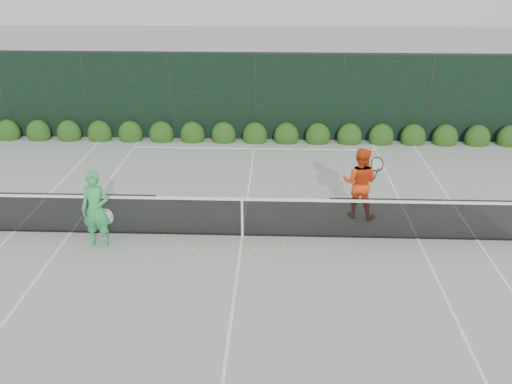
{
  "coord_description": "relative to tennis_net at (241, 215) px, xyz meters",
  "views": [
    {
      "loc": [
        0.8,
        -11.98,
        6.24
      ],
      "look_at": [
        0.31,
        0.3,
        1.0
      ],
      "focal_mm": 40.0,
      "sensor_mm": 36.0,
      "label": 1
    }
  ],
  "objects": [
    {
      "name": "court_lines",
      "position": [
        0.02,
        0.0,
        -0.53
      ],
      "size": [
        11.03,
        23.83,
        0.01
      ],
      "color": "white",
      "rests_on": "ground"
    },
    {
      "name": "windscreen_fence",
      "position": [
        0.02,
        -2.71,
        0.98
      ],
      "size": [
        32.0,
        21.07,
        3.06
      ],
      "color": "black",
      "rests_on": "ground"
    },
    {
      "name": "player_woman",
      "position": [
        -3.21,
        -0.6,
        0.36
      ],
      "size": [
        0.7,
        0.48,
        1.79
      ],
      "rotation": [
        0.0,
        0.0,
        -0.08
      ],
      "color": "green",
      "rests_on": "ground"
    },
    {
      "name": "tennis_net",
      "position": [
        0.0,
        0.0,
        0.0
      ],
      "size": [
        12.9,
        0.1,
        1.07
      ],
      "color": "black",
      "rests_on": "ground"
    },
    {
      "name": "tennis_balls",
      "position": [
        0.28,
        -0.3,
        -0.5
      ],
      "size": [
        4.65,
        1.66,
        0.07
      ],
      "color": "#CDE332",
      "rests_on": "ground"
    },
    {
      "name": "hedge_row",
      "position": [
        0.02,
        7.15,
        -0.3
      ],
      "size": [
        31.66,
        0.65,
        0.94
      ],
      "color": "#16360E",
      "rests_on": "ground"
    },
    {
      "name": "ground",
      "position": [
        0.02,
        0.0,
        -0.53
      ],
      "size": [
        80.0,
        80.0,
        0.0
      ],
      "primitive_type": "plane",
      "color": "gray",
      "rests_on": "ground"
    },
    {
      "name": "player_man",
      "position": [
        2.88,
        1.2,
        0.38
      ],
      "size": [
        1.05,
        0.93,
        1.82
      ],
      "rotation": [
        0.0,
        0.0,
        2.83
      ],
      "color": "#EE4814",
      "rests_on": "ground"
    }
  ]
}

